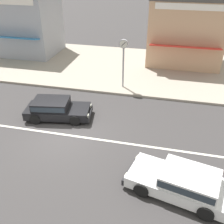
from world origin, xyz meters
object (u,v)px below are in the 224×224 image
object	(u,v)px
street_clock	(124,53)
shopfront_mid_block	(23,23)
hatchback_white_0	(182,182)
shopfront_far_kios	(186,31)
hatchback_black_3	(56,108)

from	to	relation	value
street_clock	shopfront_mid_block	world-z (taller)	shopfront_mid_block
hatchback_white_0	shopfront_far_kios	xyz separation A→B (m)	(-0.06, 14.74, 2.24)
hatchback_white_0	shopfront_far_kios	size ratio (longest dim) A/B	0.72
hatchback_black_3	street_clock	world-z (taller)	street_clock
shopfront_far_kios	hatchback_white_0	bearing A→B (deg)	-89.77
hatchback_white_0	shopfront_mid_block	bearing A→B (deg)	135.25
street_clock	shopfront_far_kios	world-z (taller)	shopfront_far_kios
hatchback_white_0	street_clock	xyz separation A→B (m)	(-4.06, 8.81, 1.97)
shopfront_mid_block	shopfront_far_kios	bearing A→B (deg)	1.61
hatchback_white_0	street_clock	size ratio (longest dim) A/B	1.29
hatchback_black_3	shopfront_mid_block	xyz separation A→B (m)	(-7.39, 10.17, 2.24)
hatchback_white_0	hatchback_black_3	distance (m)	8.20
hatchback_white_0	hatchback_black_3	xyz separation A→B (m)	(-7.07, 4.16, -0.00)
shopfront_far_kios	street_clock	bearing A→B (deg)	-123.98
hatchback_black_3	street_clock	size ratio (longest dim) A/B	1.18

